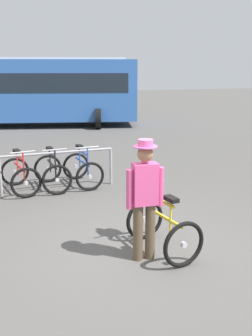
# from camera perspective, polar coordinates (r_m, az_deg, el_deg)

# --- Properties ---
(ground_plane) EXTENTS (80.00, 80.00, 0.00)m
(ground_plane) POSITION_cam_1_polar(r_m,az_deg,el_deg) (5.94, 1.61, -11.87)
(ground_plane) COLOR #514F4C
(bike_rack_rail) EXTENTS (2.51, 0.17, 0.88)m
(bike_rack_rail) POSITION_cam_1_polar(r_m,az_deg,el_deg) (8.62, -9.98, 0.87)
(bike_rack_rail) COLOR #99999E
(bike_rack_rail) RESTS_ON ground
(racked_bike_red) EXTENTS (0.84, 1.21, 0.98)m
(racked_bike_red) POSITION_cam_1_polar(r_m,az_deg,el_deg) (8.76, -15.30, -1.05)
(racked_bike_red) COLOR black
(racked_bike_red) RESTS_ON ground
(racked_bike_black) EXTENTS (0.73, 1.15, 0.98)m
(racked_bike_black) POSITION_cam_1_polar(r_m,az_deg,el_deg) (8.84, -10.80, -0.63)
(racked_bike_black) COLOR black
(racked_bike_black) RESTS_ON ground
(racked_bike_blue) EXTENTS (0.77, 1.18, 0.98)m
(racked_bike_blue) POSITION_cam_1_polar(r_m,az_deg,el_deg) (8.98, -6.41, -0.22)
(racked_bike_blue) COLOR black
(racked_bike_blue) RESTS_ON ground
(featured_bicycle) EXTENTS (0.84, 1.25, 1.09)m
(featured_bicycle) POSITION_cam_1_polar(r_m,az_deg,el_deg) (5.79, 4.78, -7.37)
(featured_bicycle) COLOR black
(featured_bicycle) RESTS_ON ground
(person_with_featured_bike) EXTENTS (0.53, 0.32, 1.72)m
(person_with_featured_bike) POSITION_cam_1_polar(r_m,az_deg,el_deg) (5.32, 2.75, -4.05)
(person_with_featured_bike) COLOR brown
(person_with_featured_bike) RESTS_ON ground
(bus_distant) EXTENTS (10.31, 4.92, 3.08)m
(bus_distant) POSITION_cam_1_polar(r_m,az_deg,el_deg) (18.76, -14.43, 11.32)
(bus_distant) COLOR #3366B7
(bus_distant) RESTS_ON ground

